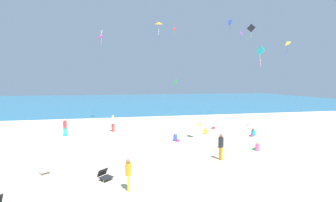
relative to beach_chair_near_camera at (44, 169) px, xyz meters
The scene contains 24 objects.
ground_plane 11.91m from the beach_chair_near_camera, 46.63° to the left, with size 120.00×120.00×0.00m, color beige.
ocean_water 50.36m from the beach_chair_near_camera, 80.66° to the left, with size 120.00×60.00×0.05m, color #236084.
beach_chair_near_camera is the anchor object (origin of this frame).
beach_chair_far_right 3.73m from the beach_chair_near_camera, 24.57° to the right, with size 0.90×0.91×0.55m.
cooler_box 17.10m from the beach_chair_near_camera, 34.02° to the left, with size 0.53×0.56×0.29m.
person_0 5.56m from the beach_chair_near_camera, 33.56° to the right, with size 0.31×0.31×1.54m.
person_1 10.69m from the beach_chair_near_camera, ahead, with size 0.40×0.40×1.73m.
person_2 10.79m from the beach_chair_near_camera, 71.61° to the left, with size 0.46×0.46×1.73m.
person_3 9.22m from the beach_chair_near_camera, 96.13° to the left, with size 0.43×0.43×1.64m.
person_4 14.24m from the beach_chair_near_camera, ahead, with size 0.53×0.61×0.69m.
person_5 10.32m from the beach_chair_near_camera, 30.76° to the left, with size 0.61×0.66×0.75m.
person_6 17.89m from the beach_chair_near_camera, 40.54° to the left, with size 0.69×0.43×0.83m.
person_7 14.38m from the beach_chair_near_camera, 30.44° to the left, with size 0.48×0.63×0.71m.
person_8 17.35m from the beach_chair_near_camera, 18.61° to the left, with size 0.68×0.57×0.76m.
kite_orange 18.77m from the beach_chair_near_camera, 55.07° to the left, with size 0.77×0.66×1.46m.
kite_blue 27.41m from the beach_chair_near_camera, 39.20° to the left, with size 0.81×0.62×1.42m.
kite_black 26.35m from the beach_chair_near_camera, 31.72° to the left, with size 0.80×0.74×1.71m.
kite_teal 14.60m from the beach_chair_near_camera, ahead, with size 0.23×0.63×1.30m.
kite_magenta 19.64m from the beach_chair_near_camera, 84.00° to the left, with size 0.65×0.83×1.25m.
kite_purple 29.54m from the beach_chair_near_camera, 38.28° to the left, with size 0.67×0.54×1.19m.
kite_green 29.25m from the beach_chair_near_camera, 61.76° to the left, with size 0.37×1.01×1.85m.
kite_red 32.01m from the beach_chair_near_camera, 62.16° to the left, with size 0.80×0.73×1.38m.
kite_yellow 23.28m from the beach_chair_near_camera, 17.87° to the left, with size 0.90×0.88×1.54m.
kite_white 25.93m from the beach_chair_near_camera, 86.41° to the left, with size 0.36×1.14×2.00m.
Camera 1 is at (-3.81, -12.11, 5.09)m, focal length 24.14 mm.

